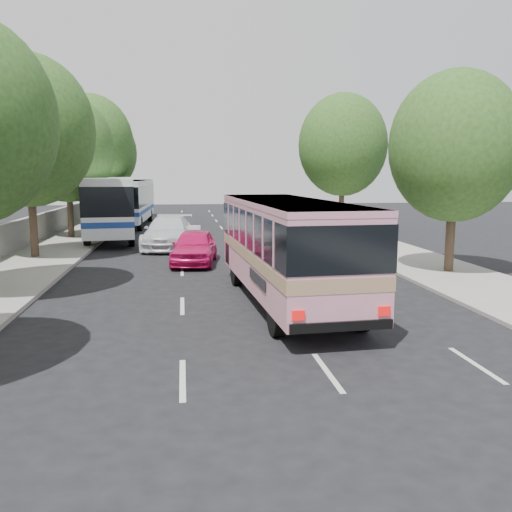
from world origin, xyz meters
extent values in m
plane|color=black|center=(0.00, 0.00, 0.00)|extent=(120.00, 120.00, 0.00)
cube|color=#9E998E|center=(-8.50, 20.00, 0.07)|extent=(4.00, 90.00, 0.15)
cube|color=#9E998E|center=(8.50, 20.00, 0.06)|extent=(4.00, 90.00, 0.12)
cube|color=#9E998E|center=(-10.30, 20.00, 0.90)|extent=(0.30, 90.00, 1.50)
cylinder|color=#38281E|center=(-8.70, 14.00, 1.90)|extent=(0.36, 0.36, 3.80)
ellipsoid|color=#284619|center=(-8.70, 14.00, 5.90)|extent=(6.00, 6.00, 6.90)
sphere|color=#284619|center=(-8.30, 13.70, 7.10)|extent=(3.90, 3.90, 3.90)
cylinder|color=#38281E|center=(-8.60, 22.00, 1.75)|extent=(0.36, 0.36, 3.50)
ellipsoid|color=#284619|center=(-8.60, 22.00, 5.43)|extent=(5.52, 5.52, 6.35)
sphere|color=#284619|center=(-8.20, 21.70, 6.53)|extent=(3.59, 3.59, 3.59)
cylinder|color=#38281E|center=(-8.50, 30.00, 2.00)|extent=(0.36, 0.36, 3.99)
ellipsoid|color=#284619|center=(-8.50, 30.00, 6.20)|extent=(6.30, 6.30, 7.24)
sphere|color=#284619|center=(-8.10, 29.70, 7.46)|extent=(4.09, 4.09, 4.09)
cylinder|color=#38281E|center=(-8.70, 38.00, 1.86)|extent=(0.36, 0.36, 3.72)
ellipsoid|color=#284619|center=(-8.70, 38.00, 5.78)|extent=(5.88, 5.88, 6.76)
sphere|color=#284619|center=(-8.30, 37.70, 6.96)|extent=(3.82, 3.82, 3.82)
cylinder|color=#38281E|center=(8.70, 8.00, 1.61)|extent=(0.36, 0.36, 3.23)
ellipsoid|color=#284619|center=(8.70, 8.00, 5.01)|extent=(5.10, 5.10, 5.87)
sphere|color=#284619|center=(9.10, 7.70, 6.04)|extent=(3.32, 3.31, 3.31)
cylinder|color=#38281E|center=(9.00, 24.00, 1.90)|extent=(0.36, 0.36, 3.80)
ellipsoid|color=#284619|center=(9.00, 24.00, 5.90)|extent=(6.00, 6.00, 6.90)
sphere|color=#284619|center=(9.40, 23.70, 7.10)|extent=(3.90, 3.90, 3.90)
cube|color=#CB8397|center=(1.30, 4.00, 1.84)|extent=(3.04, 10.03, 2.65)
cube|color=#9E7A59|center=(1.30, 4.00, 1.53)|extent=(3.08, 10.05, 0.35)
cube|color=black|center=(1.30, 4.00, 2.33)|extent=(3.09, 10.06, 1.09)
cube|color=#CB8397|center=(1.30, 4.00, 3.09)|extent=(3.06, 10.05, 0.16)
cylinder|color=black|center=(0.04, 6.90, 0.51)|extent=(0.36, 1.05, 1.03)
cylinder|color=black|center=(2.22, 7.03, 0.51)|extent=(0.36, 1.05, 1.03)
cylinder|color=black|center=(0.41, 0.58, 0.51)|extent=(0.36, 1.05, 1.03)
cylinder|color=black|center=(2.58, 0.70, 0.51)|extent=(0.36, 1.05, 1.03)
imported|color=#D4125C|center=(-1.34, 11.79, 0.76)|extent=(2.38, 4.68, 1.53)
imported|color=silver|center=(-2.61, 17.21, 0.84)|extent=(3.02, 6.05, 1.69)
cube|color=white|center=(-6.30, 22.43, 2.15)|extent=(3.95, 12.64, 3.16)
cube|color=black|center=(-6.30, 22.43, 2.54)|extent=(4.00, 12.67, 1.55)
cube|color=navy|center=(-6.30, 22.43, 1.35)|extent=(3.99, 12.66, 0.31)
cube|color=white|center=(-6.30, 22.43, 3.66)|extent=(3.97, 12.66, 0.14)
cylinder|color=black|center=(-7.88, 26.22, 0.57)|extent=(0.45, 1.17, 1.14)
cylinder|color=black|center=(-5.56, 26.47, 0.57)|extent=(0.45, 1.17, 1.14)
cylinder|color=black|center=(-7.00, 17.98, 0.57)|extent=(0.45, 1.17, 1.14)
cylinder|color=black|center=(-4.67, 18.23, 0.57)|extent=(0.45, 1.17, 1.14)
cube|color=white|center=(-5.76, 30.52, 2.00)|extent=(2.86, 11.66, 2.94)
cube|color=black|center=(-5.76, 30.52, 2.36)|extent=(2.91, 11.69, 1.45)
cube|color=navy|center=(-5.76, 30.52, 1.25)|extent=(2.90, 11.68, 0.29)
cube|color=white|center=(-5.76, 30.52, 3.41)|extent=(2.88, 11.68, 0.14)
cylinder|color=black|center=(-6.72, 34.22, 0.53)|extent=(0.35, 1.07, 1.06)
cylinder|color=black|center=(-4.56, 34.14, 0.53)|extent=(0.35, 1.07, 1.06)
cylinder|color=black|center=(-6.98, 26.50, 0.53)|extent=(0.35, 1.07, 1.06)
cylinder|color=black|center=(-4.82, 26.43, 0.53)|extent=(0.35, 1.07, 1.06)
cube|color=silver|center=(-1.34, 11.79, 1.62)|extent=(0.57, 0.25, 0.18)
camera|label=1|loc=(-1.83, -12.15, 3.96)|focal=38.00mm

